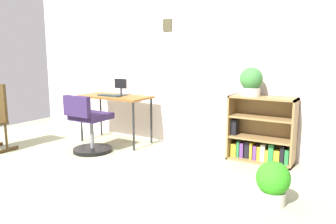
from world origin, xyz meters
TOP-DOWN VIEW (x-y plane):
  - ground_plane at (0.00, 0.00)m, footprint 6.24×6.24m
  - wall_back at (-0.00, 2.15)m, footprint 5.20×0.12m
  - desk at (-0.68, 1.70)m, footprint 1.06×0.51m
  - monitor at (-0.64, 1.79)m, footprint 0.21×0.20m
  - keyboard at (-0.71, 1.62)m, footprint 0.38×0.12m
  - office_chair at (-0.64, 1.10)m, footprint 0.52×0.55m
  - bookshelf_low at (1.43, 1.95)m, footprint 0.80×0.30m
  - potted_plant_on_shelf at (1.29, 1.90)m, footprint 0.28×0.28m
  - potted_plant_floor at (1.88, 0.77)m, footprint 0.30×0.30m

SIDE VIEW (x-z plane):
  - ground_plane at x=0.00m, z-range 0.00..0.00m
  - potted_plant_floor at x=1.88m, z-range 0.01..0.41m
  - bookshelf_low at x=1.43m, z-range -0.06..0.76m
  - office_chair at x=-0.64m, z-range -0.04..0.75m
  - desk at x=-0.68m, z-range 0.29..1.00m
  - keyboard at x=-0.71m, z-range 0.71..0.72m
  - monitor at x=-0.64m, z-range 0.69..0.93m
  - potted_plant_on_shelf at x=1.29m, z-range 0.82..1.17m
  - wall_back at x=0.00m, z-range 0.00..2.31m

